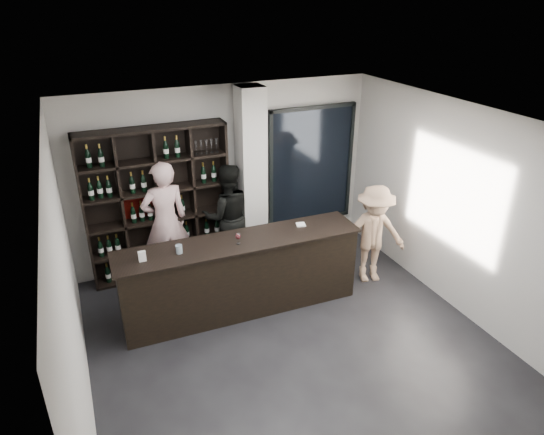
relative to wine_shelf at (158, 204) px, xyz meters
name	(u,v)px	position (x,y,z in m)	size (l,w,h in m)	color
floor	(297,349)	(1.15, -2.57, -1.20)	(5.00, 5.50, 0.01)	black
wine_shelf	(158,204)	(0.00, 0.00, 0.00)	(2.20, 0.35, 2.40)	black
structural_column	(251,177)	(1.50, -0.10, 0.25)	(0.40, 0.40, 2.90)	silver
glass_panel	(311,166)	(2.70, 0.12, 0.20)	(1.60, 0.08, 2.10)	black
tasting_counter	(241,276)	(0.80, -1.47, -0.64)	(3.39, 0.70, 1.12)	black
taster_pink	(165,222)	(0.05, -0.17, -0.23)	(0.71, 0.46, 1.93)	beige
taster_black	(228,216)	(1.05, -0.17, -0.32)	(0.85, 0.66, 1.75)	black
customer	(373,235)	(2.94, -1.52, -0.41)	(1.02, 0.59, 1.59)	tan
wine_glass	(238,238)	(0.75, -1.54, 0.00)	(0.07, 0.07, 0.18)	white
spit_cup	(179,249)	(-0.04, -1.48, -0.03)	(0.09, 0.09, 0.11)	#CAE6F7
napkin_stack	(301,224)	(1.76, -1.37, -0.07)	(0.12, 0.12, 0.02)	white
card_stand	(142,256)	(-0.50, -1.50, -0.02)	(0.09, 0.05, 0.14)	white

